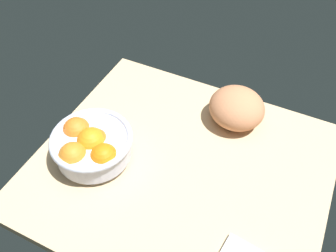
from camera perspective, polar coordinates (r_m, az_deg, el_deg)
The scene contains 3 objects.
ground_plane at distance 99.01cm, azimuth 2.00°, elevation -6.83°, with size 76.46×67.77×3.00cm, color #D3B185.
fruit_bowl at distance 97.02cm, azimuth -12.10°, elevation -2.93°, with size 21.71×21.71×10.39cm.
bread_loaf at distance 106.63cm, azimuth 10.78°, elevation 2.85°, with size 16.43×15.75×10.48cm, color tan.
Camera 1 is at (21.85, -52.95, 79.26)cm, focal length 38.64 mm.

